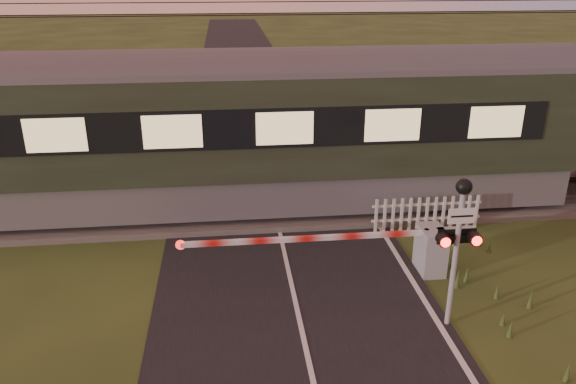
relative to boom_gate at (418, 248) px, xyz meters
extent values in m
plane|color=#2A3A16|center=(-2.97, -2.45, -0.61)|extent=(160.00, 160.00, 0.00)
cube|color=black|center=(-2.97, -2.45, -0.60)|extent=(6.00, 140.00, 0.02)
cube|color=#47423D|center=(-2.97, 4.05, -0.55)|extent=(140.00, 3.40, 0.24)
cube|color=slate|center=(-2.97, 3.33, -0.35)|extent=(140.00, 0.08, 0.14)
cube|color=slate|center=(-2.97, 4.77, -0.35)|extent=(140.00, 0.08, 0.14)
cube|color=#2D2116|center=(-2.97, 4.05, -0.42)|extent=(0.24, 2.20, 0.06)
cylinder|color=black|center=(-2.97, 3.75, 4.89)|extent=(120.00, 0.02, 0.02)
cylinder|color=black|center=(-2.97, 4.35, 4.89)|extent=(120.00, 0.02, 0.02)
cylinder|color=black|center=(-2.97, 4.05, 5.19)|extent=(120.00, 0.02, 0.02)
cube|color=slate|center=(-5.60, 4.05, 0.25)|extent=(21.62, 2.86, 1.07)
cube|color=black|center=(-5.60, 4.05, 2.13)|extent=(22.52, 3.11, 2.68)
cylinder|color=#4C4C4F|center=(-5.60, 4.05, 3.47)|extent=(22.52, 1.09, 1.09)
cube|color=#FFD893|center=(-5.60, 2.45, 2.26)|extent=(19.37, 0.04, 0.84)
cube|color=gray|center=(0.32, 0.00, -0.07)|extent=(0.54, 0.84, 1.09)
cylinder|color=gray|center=(0.17, 0.00, -0.07)|extent=(0.12, 0.12, 1.09)
cube|color=gray|center=(0.86, 0.00, 0.40)|extent=(0.89, 0.16, 0.16)
cube|color=red|center=(-2.60, 0.00, 0.40)|extent=(5.55, 0.11, 0.11)
cylinder|color=red|center=(-5.38, 0.00, 0.40)|extent=(0.22, 0.04, 0.22)
cylinder|color=gray|center=(-0.04, -2.08, 0.80)|extent=(0.10, 0.10, 2.82)
cube|color=white|center=(-0.04, -2.14, 1.79)|extent=(0.52, 0.03, 0.30)
sphere|color=black|center=(-0.04, -2.08, 2.34)|extent=(0.30, 0.30, 0.30)
cube|color=black|center=(-0.04, -2.08, 1.32)|extent=(0.71, 0.06, 0.06)
cylinder|color=#FF140C|center=(-0.34, -2.26, 1.32)|extent=(0.19, 0.02, 0.19)
cylinder|color=#FF140C|center=(0.26, -2.26, 1.32)|extent=(0.19, 0.02, 0.19)
cube|color=black|center=(-0.04, -2.03, 1.32)|extent=(0.75, 0.02, 0.30)
cube|color=silver|center=(0.99, 2.18, -0.30)|extent=(3.02, 0.04, 0.06)
cube|color=silver|center=(0.99, 2.18, 0.13)|extent=(3.02, 0.04, 0.06)
camera|label=1|loc=(-4.26, -11.10, 6.04)|focal=35.00mm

